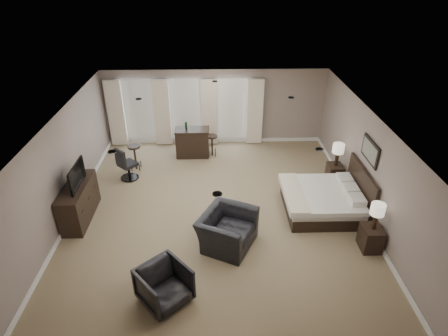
{
  "coord_description": "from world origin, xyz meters",
  "views": [
    {
      "loc": [
        -0.03,
        -7.91,
        5.87
      ],
      "look_at": [
        0.2,
        0.4,
        1.1
      ],
      "focal_mm": 30.0,
      "sensor_mm": 36.0,
      "label": 1
    }
  ],
  "objects_px": {
    "bed": "(318,191)",
    "desk_chair": "(128,163)",
    "nightstand_far": "(334,173)",
    "bar_stool_left": "(135,157)",
    "bar_stool_right": "(212,146)",
    "armchair_far": "(164,284)",
    "bar_counter": "(192,143)",
    "dresser": "(79,202)",
    "armchair_near": "(227,225)",
    "lamp_near": "(376,217)",
    "tv": "(75,184)",
    "nightstand_near": "(371,238)",
    "lamp_far": "(337,155)"
  },
  "relations": [
    {
      "from": "bar_counter",
      "to": "bar_stool_left",
      "type": "xyz_separation_m",
      "value": [
        -1.73,
        -0.84,
        -0.08
      ]
    },
    {
      "from": "bar_counter",
      "to": "dresser",
      "type": "bearing_deg",
      "value": -129.13
    },
    {
      "from": "bar_stool_left",
      "to": "bar_stool_right",
      "type": "relative_size",
      "value": 1.12
    },
    {
      "from": "lamp_far",
      "to": "bar_counter",
      "type": "xyz_separation_m",
      "value": [
        -4.23,
        1.74,
        -0.4
      ]
    },
    {
      "from": "nightstand_near",
      "to": "armchair_far",
      "type": "relative_size",
      "value": 0.65
    },
    {
      "from": "desk_chair",
      "to": "nightstand_far",
      "type": "bearing_deg",
      "value": -140.49
    },
    {
      "from": "lamp_far",
      "to": "armchair_near",
      "type": "height_order",
      "value": "lamp_far"
    },
    {
      "from": "bar_stool_right",
      "to": "armchair_near",
      "type": "bearing_deg",
      "value": -85.58
    },
    {
      "from": "lamp_near",
      "to": "tv",
      "type": "bearing_deg",
      "value": 169.09
    },
    {
      "from": "armchair_near",
      "to": "bar_counter",
      "type": "distance_m",
      "value": 4.51
    },
    {
      "from": "nightstand_near",
      "to": "bed",
      "type": "bearing_deg",
      "value": 121.54
    },
    {
      "from": "bed",
      "to": "nightstand_far",
      "type": "bearing_deg",
      "value": 58.46
    },
    {
      "from": "lamp_near",
      "to": "dresser",
      "type": "relative_size",
      "value": 0.39
    },
    {
      "from": "nightstand_near",
      "to": "tv",
      "type": "bearing_deg",
      "value": 169.09
    },
    {
      "from": "nightstand_near",
      "to": "desk_chair",
      "type": "height_order",
      "value": "desk_chair"
    },
    {
      "from": "dresser",
      "to": "tv",
      "type": "height_order",
      "value": "tv"
    },
    {
      "from": "bar_counter",
      "to": "armchair_near",
      "type": "bearing_deg",
      "value": -77.38
    },
    {
      "from": "bar_stool_left",
      "to": "bar_counter",
      "type": "bearing_deg",
      "value": 25.73
    },
    {
      "from": "tv",
      "to": "bar_counter",
      "type": "height_order",
      "value": "tv"
    },
    {
      "from": "bed",
      "to": "desk_chair",
      "type": "relative_size",
      "value": 1.89
    },
    {
      "from": "tv",
      "to": "desk_chair",
      "type": "height_order",
      "value": "tv"
    },
    {
      "from": "nightstand_near",
      "to": "bar_stool_right",
      "type": "xyz_separation_m",
      "value": [
        -3.58,
        4.65,
        0.08
      ]
    },
    {
      "from": "bed",
      "to": "tv",
      "type": "height_order",
      "value": "bed"
    },
    {
      "from": "dresser",
      "to": "armchair_near",
      "type": "distance_m",
      "value": 3.84
    },
    {
      "from": "armchair_near",
      "to": "armchair_far",
      "type": "bearing_deg",
      "value": 168.78
    },
    {
      "from": "armchair_far",
      "to": "bar_counter",
      "type": "height_order",
      "value": "bar_counter"
    },
    {
      "from": "armchair_near",
      "to": "armchair_far",
      "type": "distance_m",
      "value": 2.05
    },
    {
      "from": "armchair_near",
      "to": "bar_stool_right",
      "type": "distance_m",
      "value": 4.43
    },
    {
      "from": "armchair_far",
      "to": "desk_chair",
      "type": "relative_size",
      "value": 0.86
    },
    {
      "from": "nightstand_far",
      "to": "dresser",
      "type": "bearing_deg",
      "value": -167.25
    },
    {
      "from": "bed",
      "to": "nightstand_far",
      "type": "distance_m",
      "value": 1.74
    },
    {
      "from": "nightstand_far",
      "to": "armchair_near",
      "type": "distance_m",
      "value": 4.2
    },
    {
      "from": "nightstand_near",
      "to": "lamp_near",
      "type": "height_order",
      "value": "lamp_near"
    },
    {
      "from": "bed",
      "to": "dresser",
      "type": "height_order",
      "value": "bed"
    },
    {
      "from": "nightstand_far",
      "to": "bar_stool_right",
      "type": "relative_size",
      "value": 0.76
    },
    {
      "from": "armchair_far",
      "to": "lamp_far",
      "type": "bearing_deg",
      "value": 2.38
    },
    {
      "from": "lamp_far",
      "to": "bar_stool_left",
      "type": "height_order",
      "value": "lamp_far"
    },
    {
      "from": "nightstand_far",
      "to": "bar_stool_right",
      "type": "xyz_separation_m",
      "value": [
        -3.58,
        1.75,
        0.09
      ]
    },
    {
      "from": "armchair_far",
      "to": "bar_stool_left",
      "type": "bearing_deg",
      "value": 64.62
    },
    {
      "from": "nightstand_far",
      "to": "bar_stool_left",
      "type": "bearing_deg",
      "value": 171.36
    },
    {
      "from": "lamp_near",
      "to": "lamp_far",
      "type": "height_order",
      "value": "lamp_far"
    },
    {
      "from": "armchair_near",
      "to": "tv",
      "type": "bearing_deg",
      "value": 99.9
    },
    {
      "from": "armchair_near",
      "to": "bar_counter",
      "type": "xyz_separation_m",
      "value": [
        -0.99,
        4.4,
        -0.06
      ]
    },
    {
      "from": "dresser",
      "to": "armchair_far",
      "type": "relative_size",
      "value": 1.87
    },
    {
      "from": "lamp_near",
      "to": "bar_counter",
      "type": "xyz_separation_m",
      "value": [
        -4.23,
        4.64,
        -0.41
      ]
    },
    {
      "from": "bed",
      "to": "armchair_far",
      "type": "distance_m",
      "value": 4.58
    },
    {
      "from": "armchair_far",
      "to": "dresser",
      "type": "bearing_deg",
      "value": 90.61
    },
    {
      "from": "nightstand_near",
      "to": "bar_stool_left",
      "type": "relative_size",
      "value": 0.7
    },
    {
      "from": "nightstand_far",
      "to": "bar_counter",
      "type": "relative_size",
      "value": 0.49
    },
    {
      "from": "bed",
      "to": "bar_stool_right",
      "type": "xyz_separation_m",
      "value": [
        -2.69,
        3.2,
        -0.26
      ]
    }
  ]
}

